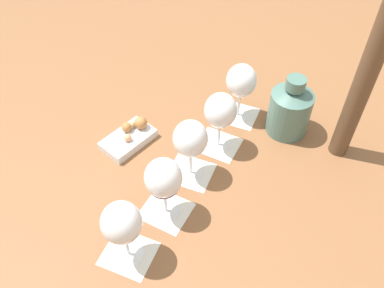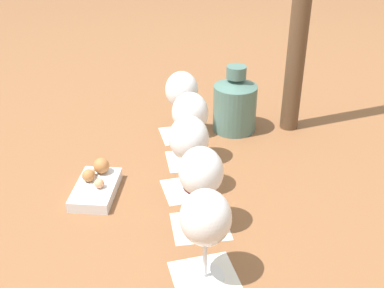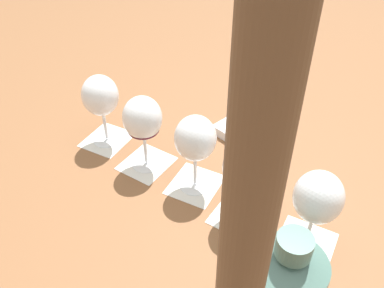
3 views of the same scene
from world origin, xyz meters
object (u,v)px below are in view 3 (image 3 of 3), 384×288
(wine_glass_2, at_px, (195,141))
(snack_dish, at_px, (247,134))
(wine_glass_4, at_px, (101,99))
(umbrella_pole, at_px, (253,188))
(ceramic_vase, at_px, (286,281))
(wine_glass_0, at_px, (317,201))
(wine_glass_3, at_px, (143,121))
(wine_glass_1, at_px, (245,171))

(wine_glass_2, relative_size, snack_dish, 1.07)
(wine_glass_4, relative_size, umbrella_pole, 0.22)
(wine_glass_4, distance_m, ceramic_vase, 0.57)
(umbrella_pole, bearing_deg, wine_glass_4, -1.94)
(wine_glass_0, height_order, snack_dish, wine_glass_0)
(snack_dish, distance_m, umbrella_pole, 0.69)
(snack_dish, relative_size, umbrella_pole, 0.20)
(wine_glass_0, bearing_deg, wine_glass_3, 27.63)
(wine_glass_0, bearing_deg, wine_glass_2, 25.51)
(wine_glass_3, distance_m, umbrella_pole, 0.57)
(snack_dish, bearing_deg, wine_glass_1, 144.76)
(ceramic_vase, bearing_deg, wine_glass_0, -55.17)
(wine_glass_4, distance_m, snack_dish, 0.36)
(ceramic_vase, height_order, umbrella_pole, umbrella_pole)
(ceramic_vase, relative_size, snack_dish, 1.11)
(wine_glass_3, height_order, wine_glass_4, same)
(ceramic_vase, distance_m, umbrella_pole, 0.36)
(wine_glass_1, bearing_deg, ceramic_vase, 166.34)
(wine_glass_2, bearing_deg, wine_glass_0, -154.49)
(wine_glass_3, height_order, ceramic_vase, ceramic_vase)
(wine_glass_1, height_order, umbrella_pole, umbrella_pole)
(wine_glass_0, relative_size, umbrella_pole, 0.22)
(wine_glass_0, relative_size, wine_glass_2, 1.00)
(wine_glass_4, bearing_deg, wine_glass_1, -154.82)
(ceramic_vase, relative_size, umbrella_pole, 0.23)
(wine_glass_3, height_order, snack_dish, wine_glass_3)
(wine_glass_0, distance_m, wine_glass_4, 0.53)
(wine_glass_3, xyz_separation_m, snack_dish, (-0.03, -0.25, -0.10))
(wine_glass_4, relative_size, ceramic_vase, 0.97)
(ceramic_vase, xyz_separation_m, umbrella_pole, (-0.07, 0.14, 0.32))
(ceramic_vase, distance_m, snack_dish, 0.45)
(wine_glass_0, distance_m, umbrella_pole, 0.41)
(snack_dish, bearing_deg, wine_glass_0, 167.14)
(wine_glass_0, relative_size, ceramic_vase, 0.97)
(umbrella_pole, bearing_deg, wine_glass_0, -59.83)
(wine_glass_2, bearing_deg, wine_glass_3, 31.88)
(wine_glass_4, xyz_separation_m, snack_dish, (-0.15, -0.31, -0.10))
(wine_glass_1, xyz_separation_m, wine_glass_3, (0.23, 0.11, 0.00))
(wine_glass_4, height_order, ceramic_vase, ceramic_vase)
(wine_glass_2, relative_size, wine_glass_4, 1.00)
(wine_glass_1, xyz_separation_m, ceramic_vase, (-0.20, 0.05, -0.04))
(snack_dish, height_order, umbrella_pole, umbrella_pole)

